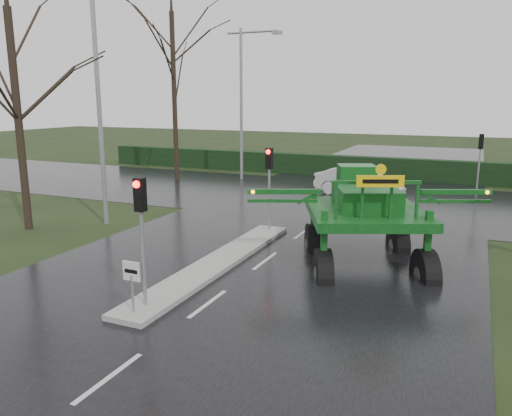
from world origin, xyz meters
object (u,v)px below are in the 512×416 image
at_px(traffic_signal_mid, 269,171).
at_px(traffic_signal_far, 480,151).
at_px(street_light_left_near, 103,86).
at_px(white_sedan, 358,196).
at_px(keep_left_sign, 132,278).
at_px(traffic_signal_near, 141,215).
at_px(street_light_left_far, 245,91).
at_px(crop_sprayer, 324,210).

height_order(traffic_signal_mid, traffic_signal_far, same).
height_order(street_light_left_near, white_sedan, street_light_left_near).
distance_m(keep_left_sign, white_sedan, 18.73).
height_order(keep_left_sign, traffic_signal_far, traffic_signal_far).
bearing_deg(traffic_signal_near, street_light_left_near, 134.53).
xyz_separation_m(keep_left_sign, white_sedan, (1.58, 18.63, -1.06)).
bearing_deg(traffic_signal_far, traffic_signal_near, 69.64).
bearing_deg(keep_left_sign, traffic_signal_mid, 90.00).
bearing_deg(keep_left_sign, white_sedan, 85.15).
relative_size(traffic_signal_near, traffic_signal_far, 1.00).
relative_size(keep_left_sign, street_light_left_far, 0.14).
bearing_deg(traffic_signal_near, white_sedan, 85.02).
xyz_separation_m(traffic_signal_near, white_sedan, (1.58, 18.14, -2.59)).
height_order(street_light_left_near, street_light_left_far, same).
relative_size(keep_left_sign, white_sedan, 0.27).
distance_m(keep_left_sign, street_light_left_far, 23.11).
distance_m(street_light_left_far, crop_sprayer, 19.81).
height_order(traffic_signal_near, street_light_left_far, street_light_left_far).
distance_m(traffic_signal_near, street_light_left_near, 10.40).
bearing_deg(crop_sprayer, traffic_signal_near, -150.29).
xyz_separation_m(traffic_signal_mid, street_light_left_near, (-6.89, -1.49, 3.40)).
bearing_deg(street_light_left_near, street_light_left_far, 90.00).
xyz_separation_m(traffic_signal_far, white_sedan, (-6.22, -2.88, -2.59)).
height_order(traffic_signal_mid, street_light_left_far, street_light_left_far).
bearing_deg(street_light_left_far, traffic_signal_near, -71.83).
bearing_deg(traffic_signal_near, keep_left_sign, -90.00).
relative_size(traffic_signal_far, white_sedan, 0.71).
xyz_separation_m(street_light_left_near, crop_sprayer, (10.34, -2.44, -3.88)).
relative_size(traffic_signal_near, street_light_left_near, 0.35).
relative_size(traffic_signal_mid, white_sedan, 0.71).
distance_m(traffic_signal_mid, white_sedan, 10.11).
height_order(traffic_signal_near, crop_sprayer, crop_sprayer).
relative_size(keep_left_sign, traffic_signal_near, 0.38).
height_order(street_light_left_far, white_sedan, street_light_left_far).
bearing_deg(street_light_left_far, traffic_signal_far, 0.03).
bearing_deg(traffic_signal_near, traffic_signal_mid, 90.00).
relative_size(traffic_signal_mid, street_light_left_near, 0.35).
bearing_deg(white_sedan, keep_left_sign, -170.34).
height_order(traffic_signal_mid, crop_sprayer, crop_sprayer).
bearing_deg(crop_sprayer, traffic_signal_far, 51.94).
bearing_deg(traffic_signal_mid, keep_left_sign, -90.00).
bearing_deg(white_sedan, street_light_left_far, 85.82).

